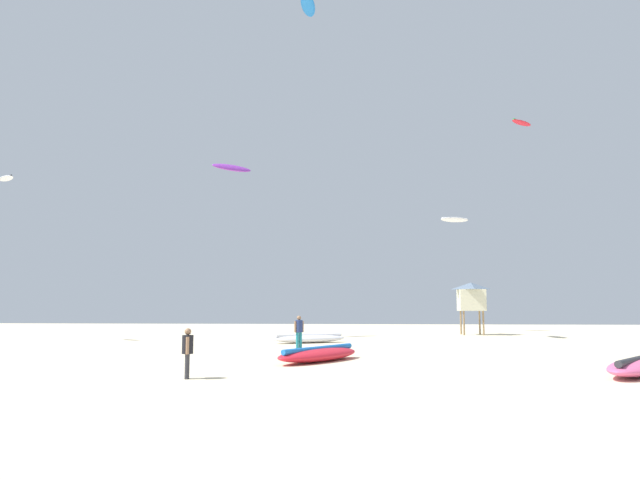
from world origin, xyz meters
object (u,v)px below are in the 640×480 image
Objects in this scene: kite_grounded_far at (319,354)px; kite_aloft_2 at (522,123)px; lifeguard_tower at (471,296)px; kite_grounded_near at (640,366)px; kite_aloft_0 at (232,168)px; person_midground at (299,329)px; kite_aloft_1 at (6,178)px; person_foreground at (188,349)px; kite_grounded_mid at (309,338)px; kite_aloft_4 at (308,5)px; kite_aloft_3 at (455,220)px.

kite_grounded_far is 37.29m from kite_aloft_2.
kite_aloft_2 is at bearing 39.92° from lifeguard_tower.
kite_aloft_0 reaches higher than kite_grounded_near.
kite_grounded_near is (12.75, -11.30, -0.73)m from person_midground.
kite_aloft_0 is at bearing 21.65° from kite_aloft_1.
person_foreground is at bearing -120.16° from kite_aloft_2.
kite_aloft_4 is (-0.45, 3.28, 23.64)m from kite_grounded_mid.
kite_aloft_1 reaches higher than person_midground.
person_midground is at bearing -87.55° from kite_aloft_4.
kite_grounded_near is at bearing -48.84° from kite_aloft_0.
lifeguard_tower is at bearing -89.05° from kite_aloft_3.
kite_grounded_near is 20.53m from kite_grounded_mid.
kite_aloft_3 is at bearing 160.64° from kite_aloft_2.
person_midground is at bearing -130.60° from kite_aloft_2.
kite_aloft_3 reaches higher than kite_grounded_mid.
kite_grounded_near is 1.21× the size of lifeguard_tower.
kite_grounded_mid is 23.87m from kite_aloft_4.
kite_grounded_mid is 1.60× the size of kite_aloft_0.
kite_grounded_far is 1.78× the size of kite_aloft_3.
kite_aloft_2 is at bearing 60.08° from kite_grounded_far.
kite_aloft_2 reaches higher than kite_aloft_0.
kite_aloft_0 is at bearing -145.78° from kite_aloft_3.
person_foreground reaches higher than kite_grounded_near.
person_midground is at bearing -114.35° from person_foreground.
kite_aloft_2 is (5.07, 32.10, 18.42)m from kite_grounded_near.
kite_aloft_4 is at bearing 97.81° from kite_grounded_mid.
person_midground is at bearing -59.06° from kite_aloft_0.
kite_aloft_1 is (-20.31, 4.90, 9.75)m from person_midground.
person_midground is 4.93m from kite_grounded_mid.
kite_aloft_3 reaches higher than lifeguard_tower.
kite_aloft_1 is at bearing -157.36° from kite_aloft_2.
kite_aloft_3 reaches higher than kite_grounded_far.
kite_grounded_mid is at bearing -137.13° from lifeguard_tower.
lifeguard_tower is 1.65× the size of kite_aloft_2.
lifeguard_tower reaches higher than kite_grounded_mid.
lifeguard_tower is at bearing 32.22° from kite_aloft_4.
kite_grounded_mid is at bearing -41.26° from kite_aloft_0.
kite_aloft_1 reaches higher than kite_grounded_near.
kite_aloft_3 is at bearing 50.10° from kite_aloft_4.
kite_aloft_3 is at bearing 34.22° from kite_aloft_0.
person_midground is 0.70× the size of kite_aloft_2.
person_midground is 0.90× the size of kite_aloft_1.
kite_grounded_far is 25.65m from lifeguard_tower.
kite_aloft_0 is at bearing -95.62° from person_foreground.
kite_grounded_far is at bearing -65.95° from kite_aloft_0.
kite_aloft_0 is at bearing 114.05° from kite_grounded_far.
kite_aloft_2 is 0.72× the size of kite_aloft_4.
kite_aloft_1 is at bearing -158.35° from kite_aloft_0.
kite_aloft_3 reaches higher than person_foreground.
person_foreground is 0.30× the size of kite_grounded_far.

